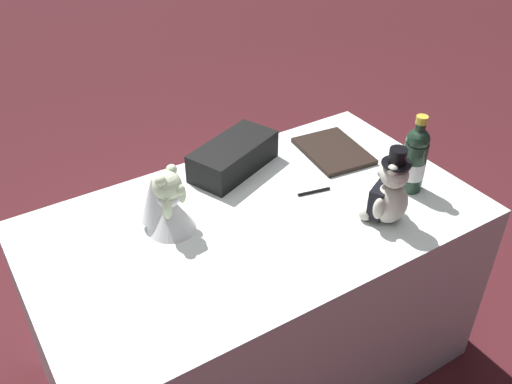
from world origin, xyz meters
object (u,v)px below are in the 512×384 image
teddy_bear_groom (388,194)px  signing_pen (315,191)px  guestbook (333,151)px  teddy_bear_bride (165,203)px  gift_case_black (233,156)px  champagne_bottle (414,159)px

teddy_bear_groom → signing_pen: size_ratio=2.13×
guestbook → signing_pen: bearing=45.4°
teddy_bear_bride → guestbook: size_ratio=0.77×
teddy_bear_groom → guestbook: 0.43m
teddy_bear_groom → gift_case_black: (0.26, -0.52, -0.05)m
teddy_bear_bride → gift_case_black: (-0.35, -0.18, -0.04)m
teddy_bear_bride → guestbook: 0.73m
guestbook → champagne_bottle: bearing=110.0°
teddy_bear_groom → guestbook: (-0.12, -0.41, -0.09)m
teddy_bear_groom → champagne_bottle: (-0.19, -0.08, 0.02)m
teddy_bear_groom → champagne_bottle: champagne_bottle is taller
teddy_bear_groom → gift_case_black: 0.58m
guestbook → gift_case_black: bearing=-9.2°
signing_pen → champagne_bottle: bearing=152.3°
champagne_bottle → teddy_bear_groom: bearing=23.5°
gift_case_black → champagne_bottle: bearing=136.3°
gift_case_black → teddy_bear_groom: bearing=116.7°
signing_pen → gift_case_black: 0.33m
teddy_bear_bride → signing_pen: 0.53m
gift_case_black → guestbook: gift_case_black is taller
teddy_bear_bride → signing_pen: teddy_bear_bride is taller
signing_pen → gift_case_black: bearing=-60.0°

